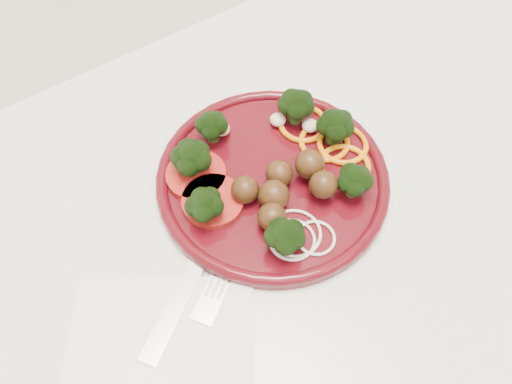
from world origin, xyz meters
TOP-DOWN VIEW (x-y plane):
  - plate at (0.27, 1.71)m, footprint 0.26×0.26m
  - napkin at (0.06, 1.61)m, footprint 0.24×0.24m

SIDE VIEW (x-z plane):
  - napkin at x=0.06m, z-range 0.90..0.90m
  - plate at x=0.27m, z-range 0.89..0.94m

